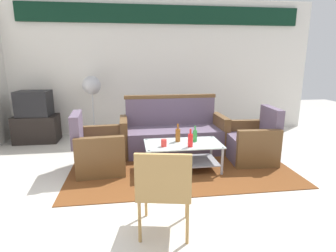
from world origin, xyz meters
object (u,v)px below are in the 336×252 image
at_px(armchair_right, 253,143).
at_px(bottle_red, 190,140).
at_px(couch, 173,134).
at_px(wicker_chair, 164,186).
at_px(pedestal_fan, 92,89).
at_px(cup, 164,143).
at_px(coffee_table, 183,152).
at_px(bottle_brown, 178,135).
at_px(bottle_green, 195,136).
at_px(television, 34,103).
at_px(tv_stand, 37,129).
at_px(armchair_left, 98,151).

xyz_separation_m(armchair_right, bottle_red, (-1.11, -0.41, 0.22)).
distance_m(couch, wicker_chair, 2.38).
bearing_deg(pedestal_fan, armchair_right, -31.63).
bearing_deg(cup, pedestal_fan, 120.87).
bearing_deg(couch, coffee_table, 90.15).
bearing_deg(bottle_red, cup, 169.23).
bearing_deg(bottle_brown, bottle_red, -64.67).
bearing_deg(pedestal_fan, cup, -59.13).
xyz_separation_m(bottle_green, wicker_chair, (-0.65, -1.54, -0.01)).
relative_size(bottle_brown, cup, 2.68).
relative_size(armchair_right, bottle_green, 3.56).
height_order(couch, television, television).
bearing_deg(tv_stand, bottle_green, -32.57).
relative_size(coffee_table, bottle_red, 4.33).
height_order(coffee_table, bottle_brown, bottle_brown).
distance_m(bottle_brown, tv_stand, 3.04).
relative_size(armchair_right, wicker_chair, 1.01).
bearing_deg(couch, pedestal_fan, -35.79).
height_order(bottle_green, cup, bottle_green).
height_order(armchair_right, television, television).
relative_size(armchair_left, bottle_red, 3.35).
bearing_deg(armchair_right, coffee_table, 104.32).
bearing_deg(coffee_table, tv_stand, 144.78).
distance_m(armchair_left, coffee_table, 1.23).
height_order(cup, wicker_chair, wicker_chair).
xyz_separation_m(couch, bottle_red, (0.08, -1.02, 0.19)).
relative_size(pedestal_fan, wicker_chair, 1.51).
bearing_deg(tv_stand, bottle_brown, -34.44).
height_order(coffee_table, tv_stand, tv_stand).
xyz_separation_m(bottle_brown, bottle_red, (0.13, -0.27, -0.01)).
xyz_separation_m(coffee_table, bottle_red, (0.07, -0.18, 0.24)).
xyz_separation_m(armchair_right, tv_stand, (-3.73, 1.58, -0.03)).
bearing_deg(coffee_table, cup, -159.61).
height_order(bottle_red, wicker_chair, wicker_chair).
height_order(bottle_green, tv_stand, bottle_green).
bearing_deg(coffee_table, television, 144.74).
bearing_deg(armchair_left, bottle_red, 70.65).
bearing_deg(bottle_brown, armchair_left, 176.00).
bearing_deg(bottle_green, couch, 104.42).
bearing_deg(tv_stand, couch, -20.81).
xyz_separation_m(cup, television, (-2.27, 1.92, 0.30)).
height_order(bottle_green, television, television).
height_order(armchair_right, pedestal_fan, pedestal_fan).
xyz_separation_m(armchair_right, television, (-3.73, 1.58, 0.47)).
bearing_deg(cup, bottle_red, -10.77).
relative_size(bottle_green, television, 0.38).
distance_m(television, wicker_chair, 3.92).
relative_size(cup, television, 0.16).
height_order(bottle_brown, cup, bottle_brown).
height_order(bottle_red, cup, bottle_red).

